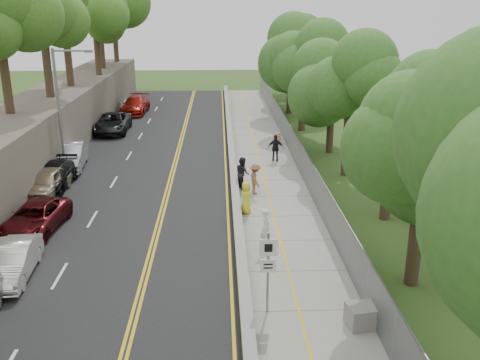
% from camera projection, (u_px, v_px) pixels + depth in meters
% --- Properties ---
extents(ground, '(140.00, 140.00, 0.00)m').
position_uv_depth(ground, '(236.00, 273.00, 22.10)').
color(ground, '#33511E').
rests_on(ground, ground).
extents(road, '(11.20, 66.00, 0.04)m').
position_uv_depth(road, '(149.00, 168.00, 36.11)').
color(road, black).
rests_on(road, ground).
extents(sidewalk, '(4.20, 66.00, 0.05)m').
position_uv_depth(sidewalk, '(266.00, 166.00, 36.41)').
color(sidewalk, gray).
rests_on(sidewalk, ground).
extents(jersey_barrier, '(0.42, 66.00, 0.60)m').
position_uv_depth(jersey_barrier, '(232.00, 163.00, 36.23)').
color(jersey_barrier, '#C8DF18').
rests_on(jersey_barrier, ground).
extents(rock_embankment, '(5.00, 66.00, 4.00)m').
position_uv_depth(rock_embankment, '(24.00, 140.00, 35.18)').
color(rock_embankment, '#595147').
rests_on(rock_embankment, ground).
extents(chainlink_fence, '(0.04, 66.00, 2.00)m').
position_uv_depth(chainlink_fence, '(297.00, 152.00, 36.18)').
color(chainlink_fence, slate).
rests_on(chainlink_fence, ground).
extents(trees_embankment, '(6.40, 66.00, 13.00)m').
position_uv_depth(trees_embankment, '(14.00, 5.00, 32.51)').
color(trees_embankment, '#477E26').
rests_on(trees_embankment, rock_embankment).
extents(trees_fenceside, '(7.00, 66.00, 14.00)m').
position_uv_depth(trees_fenceside, '(337.00, 62.00, 34.37)').
color(trees_fenceside, '#40772B').
rests_on(trees_fenceside, ground).
extents(streetlight, '(2.52, 0.22, 8.00)m').
position_uv_depth(streetlight, '(62.00, 103.00, 33.51)').
color(streetlight, gray).
rests_on(streetlight, ground).
extents(signpost, '(0.62, 0.09, 3.10)m').
position_uv_depth(signpost, '(268.00, 264.00, 18.66)').
color(signpost, gray).
rests_on(signpost, sidewalk).
extents(construction_barrel, '(0.56, 0.56, 0.92)m').
position_uv_depth(construction_barrel, '(277.00, 138.00, 41.86)').
color(construction_barrel, orange).
rests_on(construction_barrel, sidewalk).
extents(concrete_block, '(1.29, 1.05, 0.78)m').
position_uv_depth(concrete_block, '(364.00, 316.00, 18.33)').
color(concrete_block, slate).
rests_on(concrete_block, sidewalk).
extents(car_1, '(1.76, 4.28, 1.38)m').
position_uv_depth(car_1, '(13.00, 261.00, 21.52)').
color(car_1, white).
rests_on(car_1, road).
extents(car_2, '(2.68, 5.06, 1.36)m').
position_uv_depth(car_2, '(35.00, 218.00, 25.88)').
color(car_2, '#520E13').
rests_on(car_2, road).
extents(car_3, '(2.12, 5.05, 1.45)m').
position_uv_depth(car_3, '(53.00, 176.00, 32.00)').
color(car_3, black).
rests_on(car_3, road).
extents(car_4, '(2.13, 4.56, 1.51)m').
position_uv_depth(car_4, '(47.00, 182.00, 30.81)').
color(car_4, tan).
rests_on(car_4, road).
extents(car_5, '(2.24, 5.20, 1.67)m').
position_uv_depth(car_5, '(70.00, 156.00, 35.74)').
color(car_5, '#AEAFB6').
rests_on(car_5, road).
extents(car_6, '(2.78, 5.84, 1.61)m').
position_uv_depth(car_6, '(113.00, 123.00, 45.65)').
color(car_6, black).
rests_on(car_6, road).
extents(car_7, '(2.55, 5.73, 1.64)m').
position_uv_depth(car_7, '(135.00, 105.00, 53.50)').
color(car_7, maroon).
rests_on(car_7, road).
extents(car_8, '(2.00, 4.38, 1.46)m').
position_uv_depth(car_8, '(129.00, 104.00, 54.48)').
color(car_8, white).
rests_on(car_8, road).
extents(painter_0, '(0.79, 0.98, 1.73)m').
position_uv_depth(painter_0, '(246.00, 198.00, 28.03)').
color(painter_0, yellow).
rests_on(painter_0, sidewalk).
extents(painter_1, '(0.62, 0.78, 1.88)m').
position_uv_depth(painter_1, '(266.00, 228.00, 24.03)').
color(painter_1, white).
rests_on(painter_1, sidewalk).
extents(painter_2, '(1.00, 1.12, 1.93)m').
position_uv_depth(painter_2, '(243.00, 173.00, 31.73)').
color(painter_2, black).
rests_on(painter_2, sidewalk).
extents(painter_3, '(0.88, 1.27, 1.81)m').
position_uv_depth(painter_3, '(255.00, 179.00, 30.86)').
color(painter_3, '#9A5E3F').
rests_on(painter_3, sidewalk).
extents(person_far, '(1.15, 0.56, 1.89)m').
position_uv_depth(person_far, '(276.00, 148.00, 37.22)').
color(person_far, black).
rests_on(person_far, sidewalk).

